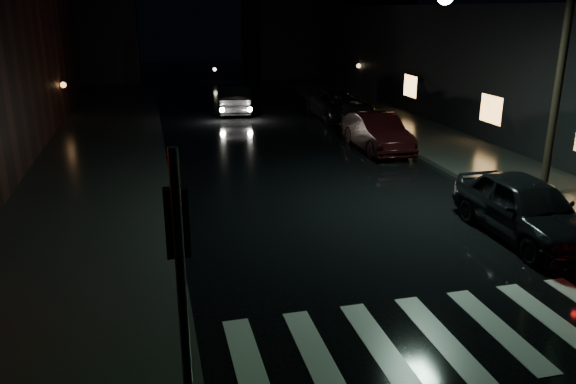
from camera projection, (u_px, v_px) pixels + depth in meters
ground at (325, 373)px, 9.36m from camera, size 120.00×120.00×0.00m
sidewalk_left at (86, 168)px, 21.11m from camera, size 6.00×44.00×0.15m
sidewalk_right at (447, 146)px, 24.54m from camera, size 4.00×44.00×0.15m
building_right at (535, 66)px, 28.92m from camera, size 10.00×40.00×6.00m
building_far_left at (52, 31)px, 47.34m from camera, size 14.00×10.00×8.00m
building_far_right at (324, 34)px, 52.99m from camera, size 14.00×10.00×7.00m
crosswalk at (470, 333)px, 10.50m from camera, size 9.00×3.00×0.01m
signal_pole_corner at (199, 363)px, 7.04m from camera, size 0.68×0.61×4.20m
utility_pole at (544, 51)px, 16.41m from camera, size 4.92×0.44×8.00m
parked_car_a at (525, 208)px, 14.68m from camera, size 2.04×4.87×1.65m
parked_car_b at (377, 132)px, 23.84m from camera, size 1.76×4.79×1.57m
parked_car_c at (361, 118)px, 27.72m from camera, size 1.86×4.44×1.28m
parked_car_d at (340, 106)px, 30.53m from camera, size 2.61×5.55×1.54m
oncoming_car at (235, 99)px, 32.61m from camera, size 2.35×5.07×1.61m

